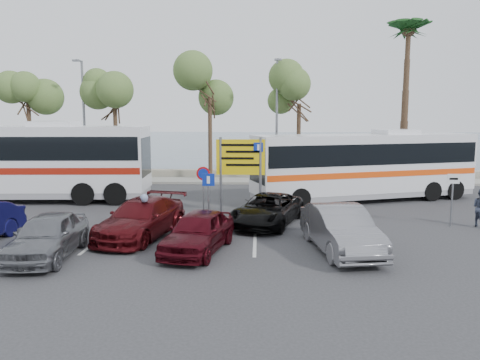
{
  "coord_description": "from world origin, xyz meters",
  "views": [
    {
      "loc": [
        1.83,
        -17.79,
        4.61
      ],
      "look_at": [
        0.98,
        3.0,
        1.68
      ],
      "focal_mm": 35.0,
      "sensor_mm": 36.0,
      "label": 1
    }
  ],
  "objects_px": {
    "street_lamp_left": "(84,115)",
    "car_maroon": "(141,218)",
    "coach_bus_right": "(365,168)",
    "car_red": "(198,231)",
    "street_lamp_right": "(277,115)",
    "coach_bus_left": "(18,164)",
    "pedestrian_near": "(144,216)",
    "suv_black": "(267,210)",
    "car_silver_b": "(341,229)",
    "direction_sign": "(241,163)",
    "car_silver_a": "(47,236)"
  },
  "relations": [
    {
      "from": "street_lamp_left",
      "to": "street_lamp_right",
      "type": "relative_size",
      "value": 1.0
    },
    {
      "from": "street_lamp_right",
      "to": "suv_black",
      "type": "height_order",
      "value": "street_lamp_right"
    },
    {
      "from": "street_lamp_right",
      "to": "car_maroon",
      "type": "bearing_deg",
      "value": -111.51
    },
    {
      "from": "direction_sign",
      "to": "coach_bus_left",
      "type": "relative_size",
      "value": 0.26
    },
    {
      "from": "coach_bus_right",
      "to": "street_lamp_left",
      "type": "bearing_deg",
      "value": 160.52
    },
    {
      "from": "car_silver_a",
      "to": "car_red",
      "type": "relative_size",
      "value": 1.04
    },
    {
      "from": "car_silver_a",
      "to": "suv_black",
      "type": "relative_size",
      "value": 0.92
    },
    {
      "from": "direction_sign",
      "to": "coach_bus_right",
      "type": "bearing_deg",
      "value": 32.47
    },
    {
      "from": "car_silver_a",
      "to": "pedestrian_near",
      "type": "xyz_separation_m",
      "value": [
        2.56,
        2.47,
        0.12
      ]
    },
    {
      "from": "street_lamp_right",
      "to": "car_maroon",
      "type": "distance_m",
      "value": 15.76
    },
    {
      "from": "coach_bus_right",
      "to": "pedestrian_near",
      "type": "height_order",
      "value": "coach_bus_right"
    },
    {
      "from": "street_lamp_left",
      "to": "coach_bus_right",
      "type": "relative_size",
      "value": 0.65
    },
    {
      "from": "suv_black",
      "to": "pedestrian_near",
      "type": "xyz_separation_m",
      "value": [
        -4.64,
        -2.37,
        0.2
      ]
    },
    {
      "from": "street_lamp_left",
      "to": "coach_bus_left",
      "type": "distance_m",
      "value": 7.56
    },
    {
      "from": "car_maroon",
      "to": "suv_black",
      "type": "distance_m",
      "value": 5.28
    },
    {
      "from": "suv_black",
      "to": "car_silver_b",
      "type": "xyz_separation_m",
      "value": [
        2.4,
        -3.8,
        0.13
      ]
    },
    {
      "from": "coach_bus_left",
      "to": "car_silver_b",
      "type": "xyz_separation_m",
      "value": [
        15.61,
        -8.8,
        -1.2
      ]
    },
    {
      "from": "car_maroon",
      "to": "car_red",
      "type": "distance_m",
      "value": 3.01
    },
    {
      "from": "coach_bus_left",
      "to": "car_red",
      "type": "bearing_deg",
      "value": -39.81
    },
    {
      "from": "coach_bus_left",
      "to": "car_maroon",
      "type": "xyz_separation_m",
      "value": [
        8.41,
        -7.19,
        -1.26
      ]
    },
    {
      "from": "street_lamp_right",
      "to": "street_lamp_left",
      "type": "bearing_deg",
      "value": 180.0
    },
    {
      "from": "street_lamp_left",
      "to": "car_silver_b",
      "type": "height_order",
      "value": "street_lamp_left"
    },
    {
      "from": "coach_bus_left",
      "to": "car_silver_a",
      "type": "distance_m",
      "value": 11.6
    },
    {
      "from": "direction_sign",
      "to": "coach_bus_left",
      "type": "distance_m",
      "value": 12.47
    },
    {
      "from": "street_lamp_left",
      "to": "car_maroon",
      "type": "height_order",
      "value": "street_lamp_left"
    },
    {
      "from": "coach_bus_left",
      "to": "suv_black",
      "type": "relative_size",
      "value": 2.97
    },
    {
      "from": "street_lamp_left",
      "to": "car_maroon",
      "type": "relative_size",
      "value": 1.62
    },
    {
      "from": "coach_bus_right",
      "to": "car_silver_b",
      "type": "bearing_deg",
      "value": -106.77
    },
    {
      "from": "car_red",
      "to": "suv_black",
      "type": "distance_m",
      "value": 4.68
    },
    {
      "from": "street_lamp_left",
      "to": "direction_sign",
      "type": "bearing_deg",
      "value": -43.17
    },
    {
      "from": "coach_bus_right",
      "to": "car_red",
      "type": "relative_size",
      "value": 3.02
    },
    {
      "from": "car_silver_a",
      "to": "car_red",
      "type": "height_order",
      "value": "car_silver_a"
    },
    {
      "from": "pedestrian_near",
      "to": "car_silver_a",
      "type": "bearing_deg",
      "value": 22.42
    },
    {
      "from": "car_maroon",
      "to": "car_red",
      "type": "xyz_separation_m",
      "value": [
        2.4,
        -1.82,
        -0.02
      ]
    },
    {
      "from": "coach_bus_right",
      "to": "car_red",
      "type": "distance_m",
      "value": 12.54
    },
    {
      "from": "coach_bus_left",
      "to": "pedestrian_near",
      "type": "xyz_separation_m",
      "value": [
        8.57,
        -7.37,
        -1.13
      ]
    },
    {
      "from": "direction_sign",
      "to": "suv_black",
      "type": "bearing_deg",
      "value": -54.83
    },
    {
      "from": "suv_black",
      "to": "pedestrian_near",
      "type": "distance_m",
      "value": 5.22
    },
    {
      "from": "pedestrian_near",
      "to": "street_lamp_right",
      "type": "bearing_deg",
      "value": -132.26
    },
    {
      "from": "direction_sign",
      "to": "suv_black",
      "type": "relative_size",
      "value": 0.77
    },
    {
      "from": "pedestrian_near",
      "to": "suv_black",
      "type": "bearing_deg",
      "value": -174.46
    },
    {
      "from": "direction_sign",
      "to": "coach_bus_left",
      "type": "height_order",
      "value": "coach_bus_left"
    },
    {
      "from": "car_red",
      "to": "suv_black",
      "type": "bearing_deg",
      "value": 71.5
    },
    {
      "from": "street_lamp_left",
      "to": "car_red",
      "type": "bearing_deg",
      "value": -58.56
    },
    {
      "from": "street_lamp_right",
      "to": "suv_black",
      "type": "bearing_deg",
      "value": -93.81
    },
    {
      "from": "car_silver_a",
      "to": "street_lamp_left",
      "type": "bearing_deg",
      "value": 102.74
    },
    {
      "from": "pedestrian_near",
      "to": "street_lamp_left",
      "type": "bearing_deg",
      "value": -83.84
    },
    {
      "from": "coach_bus_right",
      "to": "car_silver_a",
      "type": "height_order",
      "value": "coach_bus_right"
    },
    {
      "from": "street_lamp_right",
      "to": "car_silver_b",
      "type": "bearing_deg",
      "value": -84.22
    },
    {
      "from": "car_maroon",
      "to": "car_red",
      "type": "bearing_deg",
      "value": -23.57
    }
  ]
}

